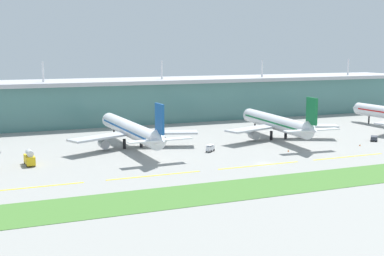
{
  "coord_description": "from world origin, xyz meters",
  "views": [
    {
      "loc": [
        -79.91,
        -136.33,
        35.74
      ],
      "look_at": [
        -10.88,
        34.17,
        7.0
      ],
      "focal_mm": 47.59,
      "sensor_mm": 36.0,
      "label": 1
    }
  ],
  "objects_px": {
    "airliner_near_middle": "(131,130)",
    "baggage_cart": "(210,148)",
    "fuel_truck": "(30,158)",
    "safety_cone_nose_front": "(288,151)",
    "safety_cone_left_wingtip": "(360,145)",
    "airliner_far_middle": "(277,123)",
    "pushback_tug": "(374,138)"
  },
  "relations": [
    {
      "from": "pushback_tug",
      "to": "safety_cone_nose_front",
      "type": "distance_m",
      "value": 43.09
    },
    {
      "from": "baggage_cart",
      "to": "safety_cone_left_wingtip",
      "type": "bearing_deg",
      "value": -11.34
    },
    {
      "from": "airliner_far_middle",
      "to": "safety_cone_nose_front",
      "type": "distance_m",
      "value": 26.02
    },
    {
      "from": "airliner_far_middle",
      "to": "baggage_cart",
      "type": "xyz_separation_m",
      "value": [
        -35.03,
        -13.2,
        -5.18
      ]
    },
    {
      "from": "airliner_near_middle",
      "to": "airliner_far_middle",
      "type": "relative_size",
      "value": 1.11
    },
    {
      "from": "airliner_near_middle",
      "to": "safety_cone_left_wingtip",
      "type": "distance_m",
      "value": 84.86
    },
    {
      "from": "fuel_truck",
      "to": "baggage_cart",
      "type": "bearing_deg",
      "value": -1.67
    },
    {
      "from": "airliner_near_middle",
      "to": "baggage_cart",
      "type": "height_order",
      "value": "airliner_near_middle"
    },
    {
      "from": "airliner_near_middle",
      "to": "baggage_cart",
      "type": "xyz_separation_m",
      "value": [
        23.51,
        -17.93,
        -5.19
      ]
    },
    {
      "from": "safety_cone_left_wingtip",
      "to": "safety_cone_nose_front",
      "type": "height_order",
      "value": "same"
    },
    {
      "from": "fuel_truck",
      "to": "safety_cone_left_wingtip",
      "type": "height_order",
      "value": "fuel_truck"
    },
    {
      "from": "fuel_truck",
      "to": "safety_cone_nose_front",
      "type": "height_order",
      "value": "fuel_truck"
    },
    {
      "from": "airliner_far_middle",
      "to": "baggage_cart",
      "type": "bearing_deg",
      "value": -159.35
    },
    {
      "from": "safety_cone_nose_front",
      "to": "baggage_cart",
      "type": "bearing_deg",
      "value": 158.15
    },
    {
      "from": "fuel_truck",
      "to": "safety_cone_left_wingtip",
      "type": "xyz_separation_m",
      "value": [
        116.41,
        -12.98,
        -1.91
      ]
    },
    {
      "from": "pushback_tug",
      "to": "safety_cone_nose_front",
      "type": "xyz_separation_m",
      "value": [
        -42.73,
        -5.46,
        -0.75
      ]
    },
    {
      "from": "airliner_near_middle",
      "to": "fuel_truck",
      "type": "relative_size",
      "value": 9.04
    },
    {
      "from": "baggage_cart",
      "to": "airliner_near_middle",
      "type": "bearing_deg",
      "value": 142.67
    },
    {
      "from": "airliner_near_middle",
      "to": "airliner_far_middle",
      "type": "distance_m",
      "value": 58.73
    },
    {
      "from": "fuel_truck",
      "to": "pushback_tug",
      "type": "distance_m",
      "value": 128.85
    },
    {
      "from": "airliner_near_middle",
      "to": "safety_cone_nose_front",
      "type": "height_order",
      "value": "airliner_near_middle"
    },
    {
      "from": "fuel_truck",
      "to": "safety_cone_nose_front",
      "type": "relative_size",
      "value": 10.5
    },
    {
      "from": "fuel_truck",
      "to": "safety_cone_left_wingtip",
      "type": "relative_size",
      "value": 10.5
    },
    {
      "from": "airliner_far_middle",
      "to": "fuel_truck",
      "type": "bearing_deg",
      "value": -173.17
    },
    {
      "from": "airliner_far_middle",
      "to": "pushback_tug",
      "type": "height_order",
      "value": "airliner_far_middle"
    },
    {
      "from": "airliner_near_middle",
      "to": "fuel_truck",
      "type": "bearing_deg",
      "value": -156.36
    },
    {
      "from": "fuel_truck",
      "to": "pushback_tug",
      "type": "xyz_separation_m",
      "value": [
        128.68,
        -6.51,
        -1.16
      ]
    },
    {
      "from": "pushback_tug",
      "to": "safety_cone_left_wingtip",
      "type": "relative_size",
      "value": 6.99
    },
    {
      "from": "safety_cone_left_wingtip",
      "to": "fuel_truck",
      "type": "bearing_deg",
      "value": 173.64
    },
    {
      "from": "airliner_far_middle",
      "to": "safety_cone_left_wingtip",
      "type": "relative_size",
      "value": 85.19
    },
    {
      "from": "airliner_near_middle",
      "to": "baggage_cart",
      "type": "relative_size",
      "value": 17.09
    },
    {
      "from": "baggage_cart",
      "to": "safety_cone_left_wingtip",
      "type": "distance_m",
      "value": 57.07
    }
  ]
}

